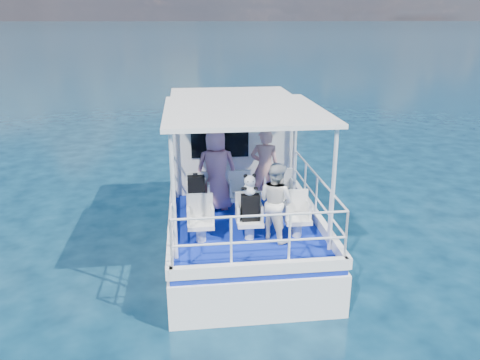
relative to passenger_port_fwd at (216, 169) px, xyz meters
name	(u,v)px	position (x,y,z in m)	size (l,w,h in m)	color
ground	(242,253)	(0.50, -0.42, -1.79)	(2000.00, 2000.00, 0.00)	#061D30
hull	(237,233)	(0.50, 0.58, -1.79)	(3.00, 7.00, 1.60)	white
deck	(237,200)	(0.50, 0.58, -0.94)	(2.90, 6.90, 0.10)	#0B1F99
cabin	(231,138)	(0.50, 1.88, 0.21)	(2.85, 2.00, 2.20)	white
canopy	(244,111)	(0.50, -0.62, 1.35)	(3.00, 3.20, 0.08)	white
canopy_posts	(244,169)	(0.50, -0.67, 0.21)	(2.77, 2.97, 2.20)	white
railings	(246,203)	(0.50, -1.00, -0.39)	(2.84, 3.59, 1.00)	white
seat_port_fwd	(198,205)	(-0.40, -0.22, -0.70)	(0.48, 0.46, 0.38)	silver
seat_center_fwd	(241,203)	(0.50, -0.22, -0.70)	(0.48, 0.46, 0.38)	silver
seat_stbd_fwd	(283,201)	(1.40, -0.22, -0.70)	(0.48, 0.46, 0.38)	silver
seat_port_aft	(201,231)	(-0.40, -1.52, -0.70)	(0.48, 0.46, 0.38)	silver
seat_center_aft	(249,229)	(0.50, -1.52, -0.70)	(0.48, 0.46, 0.38)	silver
seat_stbd_aft	(297,227)	(1.40, -1.52, -0.70)	(0.48, 0.46, 0.38)	silver
passenger_port_fwd	(216,169)	(0.00, 0.00, 0.00)	(0.67, 0.48, 1.78)	#BF7B99
passenger_stbd_fwd	(265,167)	(1.06, 0.15, -0.05)	(0.62, 0.41, 1.69)	#D6928A
passenger_stbd_aft	(276,201)	(0.97, -1.57, -0.15)	(0.72, 0.56, 1.48)	white
backpack_port	(196,187)	(-0.44, -0.27, -0.28)	(0.35, 0.20, 0.46)	black
backpack_center	(250,208)	(0.51, -1.54, -0.27)	(0.33, 0.18, 0.49)	black
compact_camera	(195,175)	(-0.45, -0.26, -0.02)	(0.10, 0.06, 0.06)	black
panda	(250,185)	(0.49, -1.54, 0.18)	(0.26, 0.22, 0.40)	white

